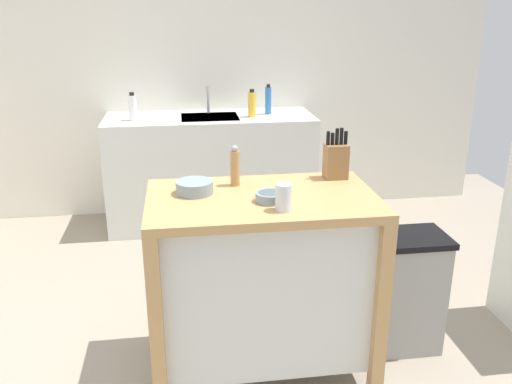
{
  "coord_description": "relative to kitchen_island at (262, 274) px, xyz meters",
  "views": [
    {
      "loc": [
        -0.11,
        -2.09,
        1.71
      ],
      "look_at": [
        0.24,
        0.36,
        0.84
      ],
      "focal_mm": 37.88,
      "sensor_mm": 36.0,
      "label": 1
    }
  ],
  "objects": [
    {
      "name": "bottle_hand_soap",
      "position": [
        -0.7,
        1.84,
        0.48
      ],
      "size": [
        0.06,
        0.06,
        0.21
      ],
      "color": "white",
      "rests_on": "sink_counter"
    },
    {
      "name": "sink_faucet",
      "position": [
        -0.12,
        2.06,
        0.49
      ],
      "size": [
        0.02,
        0.02,
        0.22
      ],
      "color": "#B7BCC1",
      "rests_on": "sink_counter"
    },
    {
      "name": "pepper_grinder",
      "position": [
        -0.1,
        0.17,
        0.49
      ],
      "size": [
        0.04,
        0.04,
        0.2
      ],
      "color": "#AD7F4C",
      "rests_on": "kitchen_island"
    },
    {
      "name": "bottle_spray_cleaner",
      "position": [
        0.2,
        1.86,
        0.48
      ],
      "size": [
        0.06,
        0.06,
        0.21
      ],
      "color": "yellow",
      "rests_on": "sink_counter"
    },
    {
      "name": "trash_bin",
      "position": [
        0.76,
        0.06,
        -0.18
      ],
      "size": [
        0.36,
        0.28,
        0.63
      ],
      "color": "gray",
      "rests_on": "ground"
    },
    {
      "name": "bowl_ceramic_wide",
      "position": [
        -0.3,
        0.08,
        0.42
      ],
      "size": [
        0.17,
        0.17,
        0.06
      ],
      "color": "gray",
      "rests_on": "kitchen_island"
    },
    {
      "name": "knife_block",
      "position": [
        0.4,
        0.21,
        0.49
      ],
      "size": [
        0.11,
        0.09,
        0.25
      ],
      "color": "olive",
      "rests_on": "kitchen_island"
    },
    {
      "name": "bottle_dish_soap",
      "position": [
        0.35,
        1.95,
        0.49
      ],
      "size": [
        0.05,
        0.05,
        0.23
      ],
      "color": "blue",
      "rests_on": "sink_counter"
    },
    {
      "name": "sink_counter",
      "position": [
        -0.12,
        1.92,
        -0.06
      ],
      "size": [
        1.63,
        0.6,
        0.88
      ],
      "color": "silver",
      "rests_on": "ground"
    },
    {
      "name": "drinking_cup",
      "position": [
        0.06,
        -0.19,
        0.45
      ],
      "size": [
        0.07,
        0.07,
        0.12
      ],
      "color": "silver",
      "rests_on": "kitchen_island"
    },
    {
      "name": "kitchen_island",
      "position": [
        0.0,
        0.0,
        0.0
      ],
      "size": [
        1.04,
        0.63,
        0.89
      ],
      "color": "tan",
      "rests_on": "ground"
    },
    {
      "name": "wall_back",
      "position": [
        -0.24,
        2.27,
        0.8
      ],
      "size": [
        5.0,
        0.1,
        2.6
      ],
      "primitive_type": "cube",
      "color": "silver",
      "rests_on": "ground"
    },
    {
      "name": "bowl_ceramic_small",
      "position": [
        0.02,
        -0.07,
        0.42
      ],
      "size": [
        0.13,
        0.13,
        0.04
      ],
      "color": "gray",
      "rests_on": "kitchen_island"
    }
  ]
}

